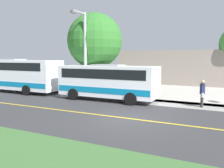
{
  "coord_description": "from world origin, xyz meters",
  "views": [
    {
      "loc": [
        11.32,
        4.49,
        3.3
      ],
      "look_at": [
        -3.5,
        -2.65,
        1.4
      ],
      "focal_mm": 36.62,
      "sensor_mm": 36.0,
      "label": 1
    }
  ],
  "objects_px": {
    "transit_bus_rear": "(8,73)",
    "tree_curbside": "(95,41)",
    "pedestrian_with_bags": "(202,92)",
    "commercial_building": "(214,67)",
    "street_light_pole": "(84,50)",
    "shuttle_bus_front": "(108,80)"
  },
  "relations": [
    {
      "from": "tree_curbside",
      "to": "shuttle_bus_front",
      "type": "bearing_deg",
      "value": 44.56
    },
    {
      "from": "pedestrian_with_bags",
      "to": "transit_bus_rear",
      "type": "bearing_deg",
      "value": -88.92
    },
    {
      "from": "transit_bus_rear",
      "to": "pedestrian_with_bags",
      "type": "bearing_deg",
      "value": 91.08
    },
    {
      "from": "transit_bus_rear",
      "to": "shuttle_bus_front",
      "type": "bearing_deg",
      "value": 90.15
    },
    {
      "from": "shuttle_bus_front",
      "to": "transit_bus_rear",
      "type": "xyz_separation_m",
      "value": [
        0.03,
        -11.06,
        0.21
      ]
    },
    {
      "from": "pedestrian_with_bags",
      "to": "tree_curbside",
      "type": "xyz_separation_m",
      "value": [
        -2.52,
        -9.69,
        3.86
      ]
    },
    {
      "from": "shuttle_bus_front",
      "to": "pedestrian_with_bags",
      "type": "relative_size",
      "value": 4.29
    },
    {
      "from": "pedestrian_with_bags",
      "to": "tree_curbside",
      "type": "bearing_deg",
      "value": -104.59
    },
    {
      "from": "shuttle_bus_front",
      "to": "street_light_pole",
      "type": "relative_size",
      "value": 1.12
    },
    {
      "from": "tree_curbside",
      "to": "pedestrian_with_bags",
      "type": "bearing_deg",
      "value": 75.41
    },
    {
      "from": "street_light_pole",
      "to": "commercial_building",
      "type": "xyz_separation_m",
      "value": [
        -16.54,
        9.39,
        -1.8
      ]
    },
    {
      "from": "street_light_pole",
      "to": "commercial_building",
      "type": "distance_m",
      "value": 19.1
    },
    {
      "from": "pedestrian_with_bags",
      "to": "commercial_building",
      "type": "relative_size",
      "value": 0.08
    },
    {
      "from": "transit_bus_rear",
      "to": "tree_curbside",
      "type": "distance_m",
      "value": 9.29
    },
    {
      "from": "commercial_building",
      "to": "pedestrian_with_bags",
      "type": "bearing_deg",
      "value": -0.51
    },
    {
      "from": "shuttle_bus_front",
      "to": "commercial_building",
      "type": "height_order",
      "value": "commercial_building"
    },
    {
      "from": "shuttle_bus_front",
      "to": "transit_bus_rear",
      "type": "distance_m",
      "value": 11.06
    },
    {
      "from": "street_light_pole",
      "to": "tree_curbside",
      "type": "bearing_deg",
      "value": -169.88
    },
    {
      "from": "street_light_pole",
      "to": "tree_curbside",
      "type": "distance_m",
      "value": 2.75
    },
    {
      "from": "shuttle_bus_front",
      "to": "tree_curbside",
      "type": "height_order",
      "value": "tree_curbside"
    },
    {
      "from": "transit_bus_rear",
      "to": "street_light_pole",
      "type": "relative_size",
      "value": 1.72
    },
    {
      "from": "street_light_pole",
      "to": "commercial_building",
      "type": "relative_size",
      "value": 0.3
    }
  ]
}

